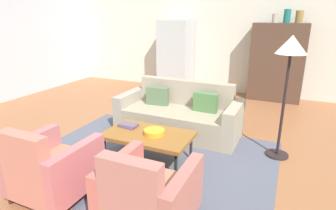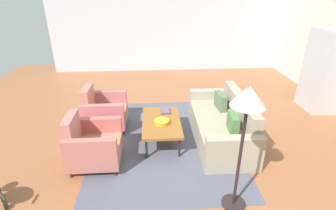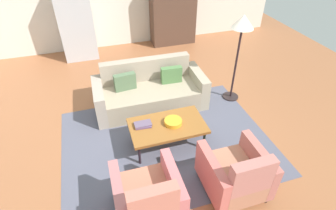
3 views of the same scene
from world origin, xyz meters
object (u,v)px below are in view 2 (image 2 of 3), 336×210
Objects in this scene: couch at (224,125)px; armchair_left at (103,112)px; coffee_table at (161,123)px; armchair_right at (91,145)px; book_stack at (165,111)px; floor_lamp at (247,109)px; fruit_bowl at (162,122)px; refrigerator at (326,71)px.

armchair_left is (-0.60, -2.35, 0.06)m from couch.
coffee_table is 1.36× the size of armchair_left.
armchair_left is 1.20m from armchair_right.
book_stack is (-0.97, 1.26, 0.10)m from armchair_right.
book_stack is at bearing 127.84° from armchair_right.
coffee_table is at bearing 90.97° from couch.
floor_lamp reaches higher than coffee_table.
armchair_right reaches higher than couch.
fruit_bowl is 0.15× the size of refrigerator.
couch is 2.40× the size of armchair_right.
floor_lamp reaches higher than book_stack.
book_stack is (-0.37, 0.10, 0.06)m from coffee_table.
refrigerator reaches higher than armchair_right.
couch is at bearing 89.92° from coffee_table.
couch is 2.43m from armchair_right.
refrigerator reaches higher than couch.
refrigerator is at bearing -64.72° from couch.
coffee_table is 0.65× the size of refrigerator.
couch is 1.16m from book_stack.
refrigerator is at bearing 109.90° from armchair_right.
floor_lamp is (2.25, 2.06, 1.10)m from armchair_left.
book_stack is 3.81m from refrigerator.
armchair_right is (0.60, -1.17, -0.04)m from coffee_table.
floor_lamp is (1.65, 0.90, 1.06)m from coffee_table.
couch is 1.76× the size of coffee_table.
couch is 1.23× the size of floor_lamp.
fruit_bowl is (0.70, 1.17, 0.11)m from armchair_left.
coffee_table is 0.39m from book_stack.
armchair_left is at bearing -120.84° from fruit_bowl.
couch is at bearing 70.96° from book_stack.
fruit_bowl is at bearing -150.01° from floor_lamp.
floor_lamp is (1.05, 2.06, 1.10)m from armchair_right.
book_stack is 0.16× the size of floor_lamp.
coffee_table is 1.31m from armchair_right.
armchair_right is at bearing -70.34° from refrigerator.
refrigerator is (-1.17, 3.79, 0.54)m from coffee_table.
armchair_left is 1.36m from fruit_bowl.
book_stack is at bearing 72.01° from couch.
armchair_right is 2.56m from floor_lamp.
couch is 2.03m from floor_lamp.
refrigerator is (-0.80, 3.70, 0.48)m from book_stack.
armchair_right is 1.28m from fruit_bowl.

